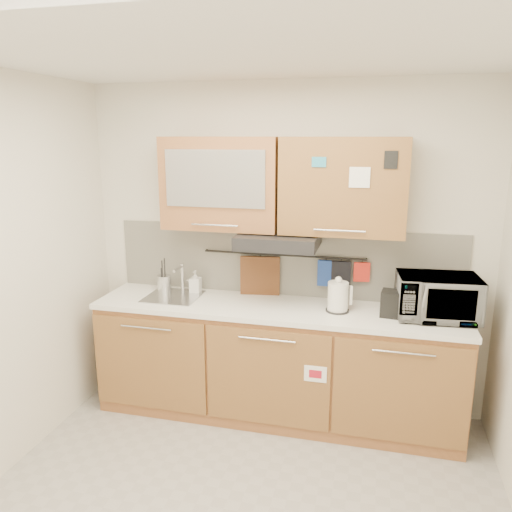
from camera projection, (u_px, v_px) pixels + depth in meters
The scene contains 18 objects.
ceiling at pixel (228, 44), 2.29m from camera, with size 3.20×3.20×0.00m, color white.
wall_back at pixel (284, 249), 4.01m from camera, with size 3.20×3.20×0.00m, color silver.
base_cabinet at pixel (276, 368), 3.93m from camera, with size 2.80×0.64×0.88m.
countertop at pixel (276, 308), 3.81m from camera, with size 2.82×0.62×0.04m, color white.
backsplash at pixel (284, 261), 4.02m from camera, with size 2.80×0.02×0.56m, color silver.
upper_cabinets at pixel (280, 185), 3.72m from camera, with size 1.82×0.37×0.70m.
range_hood at pixel (278, 240), 3.75m from camera, with size 0.60×0.46×0.10m, color black.
sink at pixel (174, 296), 4.02m from camera, with size 0.42×0.40×0.26m.
utensil_rail at pixel (283, 255), 3.97m from camera, with size 0.02×0.02×1.30m, color black.
utensil_crock at pixel (164, 283), 4.13m from camera, with size 0.14×0.14×0.29m.
kettle at pixel (338, 298), 3.67m from camera, with size 0.20×0.19×0.27m.
toaster at pixel (399, 304), 3.56m from camera, with size 0.26×0.17×0.19m.
microwave at pixel (437, 297), 3.53m from camera, with size 0.56×0.38×0.31m, color #999999.
soap_bottle at pixel (195, 282), 4.11m from camera, with size 0.08×0.09×0.19m, color #999999.
cutting_board at pixel (260, 280), 4.05m from camera, with size 0.32×0.02×0.40m, color brown.
oven_mitt at pixel (325, 273), 3.91m from camera, with size 0.12×0.03×0.21m, color navy.
dark_pouch at pixel (341, 276), 3.89m from camera, with size 0.15×0.04×0.23m, color black.
pot_holder at pixel (362, 272), 3.84m from camera, with size 0.12×0.02×0.15m, color red.
Camera 1 is at (0.71, -2.35, 2.19)m, focal length 35.00 mm.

